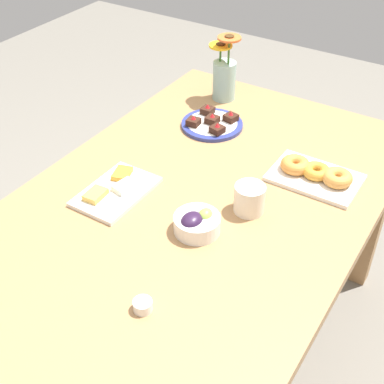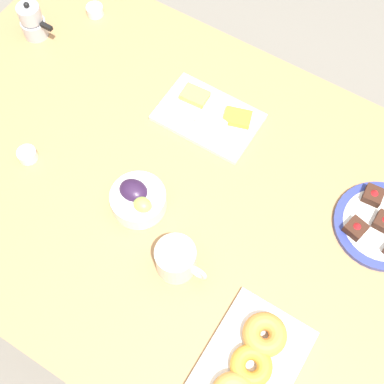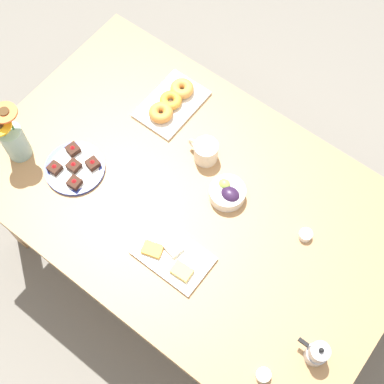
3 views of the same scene
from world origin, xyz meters
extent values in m
plane|color=slate|center=(0.00, 0.00, 0.00)|extent=(6.00, 6.00, 0.00)
cube|color=#A87A4C|center=(0.00, 0.00, 0.72)|extent=(1.60, 1.00, 0.04)
cube|color=#A87A4C|center=(0.72, -0.42, 0.35)|extent=(0.07, 0.07, 0.70)
cube|color=#A87A4C|center=(0.72, 0.42, 0.35)|extent=(0.07, 0.07, 0.70)
cylinder|color=silver|center=(0.06, -0.16, 0.78)|extent=(0.09, 0.09, 0.09)
cylinder|color=brown|center=(0.06, -0.16, 0.82)|extent=(0.08, 0.08, 0.00)
torus|color=silver|center=(0.12, -0.16, 0.78)|extent=(0.05, 0.01, 0.05)
cylinder|color=white|center=(-0.10, -0.08, 0.77)|extent=(0.13, 0.13, 0.05)
ellipsoid|color=#2D1938|center=(-0.12, -0.07, 0.79)|extent=(0.07, 0.06, 0.04)
ellipsoid|color=#9EC14C|center=(-0.08, -0.09, 0.79)|extent=(0.05, 0.04, 0.04)
cube|color=white|center=(-0.09, 0.22, 0.75)|extent=(0.26, 0.17, 0.01)
cube|color=#EFB74C|center=(-0.15, 0.25, 0.76)|extent=(0.07, 0.05, 0.02)
cube|color=white|center=(-0.07, 0.20, 0.76)|extent=(0.08, 0.06, 0.02)
cube|color=orange|center=(-0.02, 0.25, 0.76)|extent=(0.08, 0.07, 0.02)
cube|color=white|center=(0.31, -0.27, 0.75)|extent=(0.19, 0.28, 0.01)
torus|color=#D48C3F|center=(0.31, -0.34, 0.77)|extent=(0.10, 0.10, 0.04)
torus|color=gold|center=(0.31, -0.27, 0.77)|extent=(0.10, 0.10, 0.03)
torus|color=orange|center=(0.31, -0.20, 0.77)|extent=(0.12, 0.12, 0.04)
cylinder|color=white|center=(-0.41, -0.12, 0.75)|extent=(0.05, 0.05, 0.03)
cylinder|color=#C68923|center=(-0.41, -0.12, 0.76)|extent=(0.04, 0.04, 0.01)
cylinder|color=navy|center=(0.42, 0.18, 0.75)|extent=(0.23, 0.23, 0.01)
cylinder|color=white|center=(0.42, 0.18, 0.75)|extent=(0.19, 0.19, 0.01)
cube|color=#381E14|center=(0.37, 0.23, 0.77)|extent=(0.05, 0.05, 0.02)
cone|color=red|center=(0.37, 0.23, 0.79)|extent=(0.02, 0.02, 0.01)
cube|color=#381E14|center=(0.47, 0.23, 0.77)|extent=(0.04, 0.04, 0.02)
cone|color=red|center=(0.47, 0.23, 0.79)|extent=(0.02, 0.02, 0.01)
cube|color=#381E14|center=(0.37, 0.13, 0.77)|extent=(0.05, 0.05, 0.02)
cone|color=red|center=(0.37, 0.13, 0.79)|extent=(0.02, 0.02, 0.01)
cube|color=#381E14|center=(0.47, 0.13, 0.77)|extent=(0.05, 0.05, 0.02)
cone|color=red|center=(0.47, 0.13, 0.79)|extent=(0.02, 0.02, 0.01)
cube|color=#381E14|center=(0.42, 0.18, 0.77)|extent=(0.04, 0.04, 0.02)
cone|color=red|center=(0.42, 0.18, 0.79)|extent=(0.02, 0.02, 0.01)
cylinder|color=#99C1B7|center=(0.63, 0.25, 0.82)|extent=(0.09, 0.09, 0.15)
cylinder|color=#3D702D|center=(0.63, 0.23, 0.94)|extent=(0.01, 0.01, 0.10)
cylinder|color=orange|center=(0.63, 0.23, 1.00)|extent=(0.09, 0.09, 0.01)
cylinder|color=#472D14|center=(0.63, 0.23, 1.00)|extent=(0.04, 0.04, 0.01)
cylinder|color=#3D702D|center=(0.63, 0.27, 0.92)|extent=(0.01, 0.01, 0.06)
cylinder|color=yellow|center=(0.63, 0.27, 0.96)|extent=(0.09, 0.09, 0.01)
cylinder|color=#472D14|center=(0.63, 0.27, 0.96)|extent=(0.04, 0.04, 0.01)
camera|label=1|loc=(-1.07, -0.67, 1.76)|focal=50.00mm
camera|label=2|loc=(0.30, -0.47, 1.92)|focal=50.00mm
camera|label=3|loc=(-0.50, 0.65, 2.52)|focal=50.00mm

